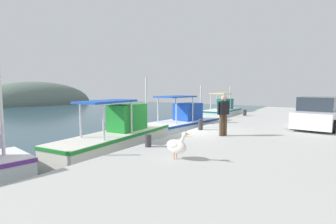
% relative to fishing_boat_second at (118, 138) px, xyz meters
% --- Properties ---
extents(water_surface, '(60.00, 60.00, 0.00)m').
position_rel_fishing_boat_second_xyz_m(water_surface, '(2.78, 16.09, -0.70)').
color(water_surface, '#284756').
rests_on(water_surface, ground).
extents(quay_pier, '(36.00, 10.00, 0.80)m').
position_rel_fishing_boat_second_xyz_m(quay_pier, '(2.78, -6.91, -0.30)').
color(quay_pier, '#B2B2AD').
rests_on(quay_pier, ground).
extents(distant_hill_second, '(21.17, 11.38, 7.73)m').
position_rel_fishing_boat_second_xyz_m(distant_hill_second, '(16.80, 35.63, -0.70)').
color(distant_hill_second, '#596B60').
rests_on(distant_hill_second, ground).
extents(fishing_boat_second, '(6.46, 2.23, 3.35)m').
position_rel_fishing_boat_second_xyz_m(fishing_boat_second, '(0.00, 0.00, 0.00)').
color(fishing_boat_second, silver).
rests_on(fishing_boat_second, ground).
extents(fishing_boat_third, '(6.27, 2.84, 3.02)m').
position_rel_fishing_boat_second_xyz_m(fishing_boat_third, '(5.95, 0.24, -0.09)').
color(fishing_boat_third, white).
rests_on(fishing_boat_third, ground).
extents(fishing_boat_fourth, '(4.99, 1.98, 2.96)m').
position_rel_fishing_boat_second_xyz_m(fishing_boat_fourth, '(13.80, 0.50, -0.05)').
color(fishing_boat_fourth, white).
rests_on(fishing_boat_fourth, ground).
extents(pelican, '(0.42, 0.96, 0.82)m').
position_rel_fishing_boat_second_xyz_m(pelican, '(-1.77, -3.95, 0.50)').
color(pelican, tan).
rests_on(pelican, quay_pier).
extents(fisherman_standing, '(0.50, 0.42, 1.71)m').
position_rel_fishing_boat_second_xyz_m(fisherman_standing, '(2.33, -3.80, 1.04)').
color(fisherman_standing, '#4C3823').
rests_on(fisherman_standing, quay_pier).
extents(parked_car, '(4.23, 2.14, 1.57)m').
position_rel_fishing_boat_second_xyz_m(parked_car, '(6.97, -7.02, 0.81)').
color(parked_car, black).
rests_on(parked_car, quay_pier).
extents(mooring_bollard_nearest, '(0.22, 0.22, 0.43)m').
position_rel_fishing_boat_second_xyz_m(mooring_bollard_nearest, '(-1.00, -2.36, 0.31)').
color(mooring_bollard_nearest, '#333338').
rests_on(mooring_bollard_nearest, quay_pier).
extents(mooring_bollard_second, '(0.23, 0.23, 0.51)m').
position_rel_fishing_boat_second_xyz_m(mooring_bollard_second, '(3.18, -2.36, 0.35)').
color(mooring_bollard_second, '#333338').
rests_on(mooring_bollard_second, quay_pier).
extents(mooring_bollard_third, '(0.27, 0.27, 0.53)m').
position_rel_fishing_boat_second_xyz_m(mooring_bollard_third, '(6.20, -2.36, 0.36)').
color(mooring_bollard_third, '#333338').
rests_on(mooring_bollard_third, quay_pier).
extents(mooring_bollard_fourth, '(0.27, 0.27, 0.43)m').
position_rel_fishing_boat_second_xyz_m(mooring_bollard_fourth, '(10.64, -2.36, 0.31)').
color(mooring_bollard_fourth, '#333338').
rests_on(mooring_bollard_fourth, quay_pier).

